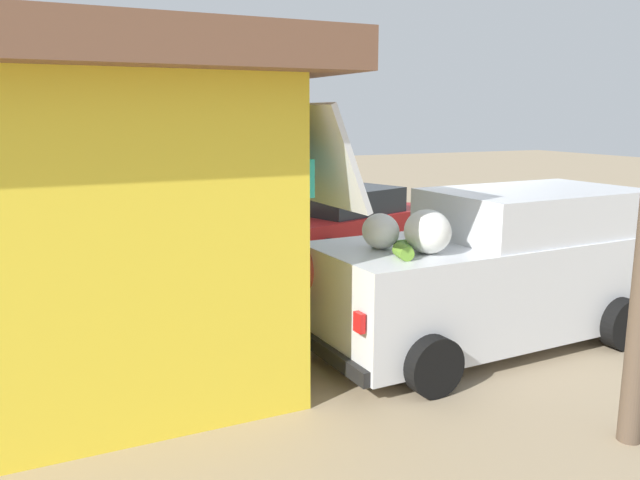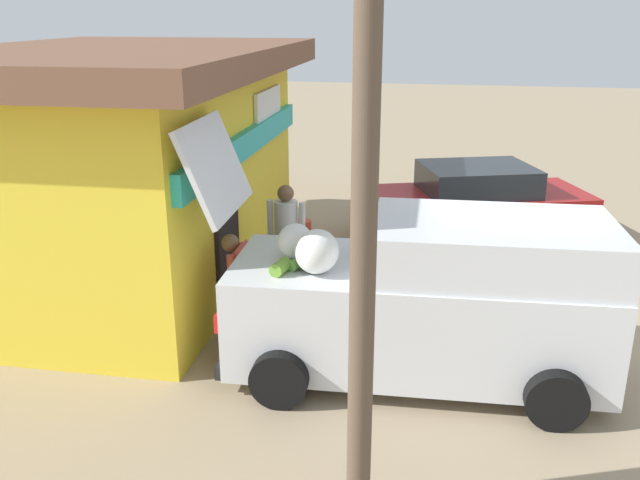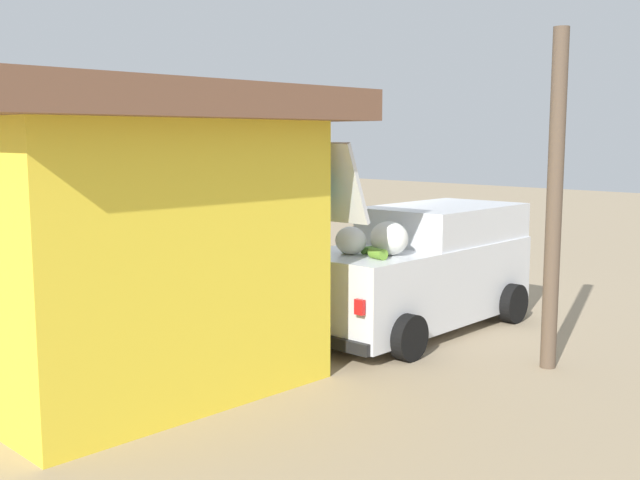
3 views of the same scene
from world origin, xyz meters
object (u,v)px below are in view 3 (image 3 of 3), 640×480
(vendor_standing, at_px, (242,267))
(customer_bending, at_px, (297,289))
(delivery_van, at_px, (420,268))
(storefront_bar, at_px, (69,224))
(paint_bucket, at_px, (133,296))
(unloaded_banana_pile, at_px, (258,360))
(parked_sedan, at_px, (242,249))

(vendor_standing, xyz_separation_m, customer_bending, (-1.32, 0.07, -0.15))
(delivery_van, bearing_deg, storefront_bar, 65.06)
(paint_bucket, bearing_deg, storefront_bar, 135.19)
(storefront_bar, bearing_deg, vendor_standing, -98.53)
(storefront_bar, height_order, customer_bending, storefront_bar)
(vendor_standing, distance_m, unloaded_banana_pile, 2.49)
(storefront_bar, distance_m, delivery_van, 5.24)
(storefront_bar, bearing_deg, unloaded_banana_pile, -151.68)
(storefront_bar, bearing_deg, customer_bending, -124.22)
(storefront_bar, height_order, parked_sedan, storefront_bar)
(unloaded_banana_pile, height_order, paint_bucket, unloaded_banana_pile)
(parked_sedan, relative_size, customer_bending, 3.13)
(vendor_standing, relative_size, paint_bucket, 4.49)
(storefront_bar, distance_m, paint_bucket, 3.56)
(vendor_standing, distance_m, paint_bucket, 2.78)
(parked_sedan, height_order, paint_bucket, parked_sedan)
(parked_sedan, relative_size, paint_bucket, 11.44)
(delivery_van, distance_m, paint_bucket, 5.11)
(storefront_bar, relative_size, delivery_van, 1.48)
(customer_bending, xyz_separation_m, unloaded_banana_pile, (-0.64, 1.25, -0.63))
(storefront_bar, xyz_separation_m, delivery_van, (-2.18, -4.68, -0.88))
(unloaded_banana_pile, bearing_deg, customer_bending, -62.90)
(delivery_van, distance_m, parked_sedan, 5.27)
(delivery_van, distance_m, vendor_standing, 2.75)
(vendor_standing, bearing_deg, delivery_van, -130.51)
(delivery_van, bearing_deg, paint_bucket, 29.01)
(delivery_van, xyz_separation_m, paint_bucket, (4.42, 2.45, -0.76))
(customer_bending, bearing_deg, storefront_bar, 55.78)
(vendor_standing, xyz_separation_m, paint_bucket, (2.63, 0.36, -0.81))
(paint_bucket, bearing_deg, vendor_standing, -172.26)
(storefront_bar, distance_m, vendor_standing, 2.74)
(customer_bending, bearing_deg, parked_sedan, -30.57)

